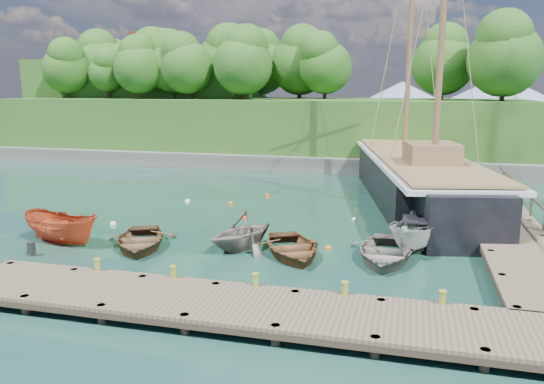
{
  "coord_description": "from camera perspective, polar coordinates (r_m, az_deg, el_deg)",
  "views": [
    {
      "loc": [
        6.82,
        -21.25,
        7.19
      ],
      "look_at": [
        0.21,
        3.89,
        2.0
      ],
      "focal_mm": 35.0,
      "sensor_mm": 36.0,
      "label": 1
    }
  ],
  "objects": [
    {
      "name": "ground",
      "position": [
        23.45,
        -2.94,
        -6.58
      ],
      "size": [
        160.0,
        160.0,
        0.0
      ],
      "primitive_type": "plane",
      "color": "#193C2D",
      "rests_on": "ground"
    },
    {
      "name": "dock_near",
      "position": [
        16.92,
        -3.16,
        -12.25
      ],
      "size": [
        20.0,
        3.2,
        1.1
      ],
      "color": "brown",
      "rests_on": "ground"
    },
    {
      "name": "dock_east",
      "position": [
        29.42,
        23.49,
        -2.94
      ],
      "size": [
        3.2,
        24.0,
        1.1
      ],
      "color": "brown",
      "rests_on": "ground"
    },
    {
      "name": "bollard_0",
      "position": [
        20.73,
        -18.13,
        -9.59
      ],
      "size": [
        0.26,
        0.26,
        0.45
      ],
      "primitive_type": "cylinder",
      "color": "olive",
      "rests_on": "ground"
    },
    {
      "name": "bollard_1",
      "position": [
        19.33,
        -10.49,
        -10.74
      ],
      "size": [
        0.26,
        0.26,
        0.45
      ],
      "primitive_type": "cylinder",
      "color": "olive",
      "rests_on": "ground"
    },
    {
      "name": "bollard_2",
      "position": [
        18.32,
        -1.78,
        -11.82
      ],
      "size": [
        0.26,
        0.26,
        0.45
      ],
      "primitive_type": "cylinder",
      "color": "olive",
      "rests_on": "ground"
    },
    {
      "name": "bollard_3",
      "position": [
        17.77,
        7.78,
        -12.68
      ],
      "size": [
        0.26,
        0.26,
        0.45
      ],
      "primitive_type": "cylinder",
      "color": "olive",
      "rests_on": "ground"
    },
    {
      "name": "bollard_4",
      "position": [
        17.71,
        17.71,
        -13.22
      ],
      "size": [
        0.26,
        0.26,
        0.45
      ],
      "primitive_type": "cylinder",
      "color": "olive",
      "rests_on": "ground"
    },
    {
      "name": "rowboat_0",
      "position": [
        24.94,
        -14.02,
        -5.81
      ],
      "size": [
        4.64,
        5.33,
        0.92
      ],
      "primitive_type": "imported",
      "rotation": [
        0.0,
        0.0,
        0.39
      ],
      "color": "brown",
      "rests_on": "ground"
    },
    {
      "name": "rowboat_1",
      "position": [
        24.09,
        -3.28,
        -6.09
      ],
      "size": [
        4.42,
        4.61,
        1.88
      ],
      "primitive_type": "imported",
      "rotation": [
        0.0,
        0.0,
        -0.51
      ],
      "color": "#6C6459",
      "rests_on": "ground"
    },
    {
      "name": "rowboat_2",
      "position": [
        23.11,
        2.14,
        -6.84
      ],
      "size": [
        4.77,
        5.37,
        0.92
      ],
      "primitive_type": "imported",
      "rotation": [
        0.0,
        0.0,
        0.44
      ],
      "color": "brown",
      "rests_on": "ground"
    },
    {
      "name": "rowboat_3",
      "position": [
        23.05,
        12.04,
        -7.14
      ],
      "size": [
        3.57,
        4.87,
        0.98
      ],
      "primitive_type": "imported",
      "rotation": [
        0.0,
        0.0,
        -0.04
      ],
      "color": "slate",
      "rests_on": "ground"
    },
    {
      "name": "motorboat_orange",
      "position": [
        26.74,
        -21.56,
        -5.12
      ],
      "size": [
        4.66,
        2.68,
        1.69
      ],
      "primitive_type": "imported",
      "rotation": [
        0.0,
        0.0,
        1.32
      ],
      "color": "#C64924",
      "rests_on": "ground"
    },
    {
      "name": "cabin_boat_white",
      "position": [
        24.67,
        15.23,
        -6.06
      ],
      "size": [
        3.03,
        4.8,
        1.74
      ],
      "primitive_type": "imported",
      "rotation": [
        0.0,
        0.0,
        -0.32
      ],
      "color": "#BABBB4",
      "rests_on": "ground"
    },
    {
      "name": "schooner",
      "position": [
        35.28,
        15.25,
        1.18
      ],
      "size": [
        9.82,
        29.65,
        22.32
      ],
      "rotation": [
        0.0,
        0.0,
        0.2
      ],
      "color": "black",
      "rests_on": "ground"
    },
    {
      "name": "mooring_buoy_0",
      "position": [
        29.33,
        -16.72,
        -3.39
      ],
      "size": [
        0.36,
        0.36,
        0.36
      ],
      "primitive_type": "sphere",
      "color": "white",
      "rests_on": "ground"
    },
    {
      "name": "mooring_buoy_1",
      "position": [
        29.42,
        -2.97,
        -2.87
      ],
      "size": [
        0.3,
        0.3,
        0.3
      ],
      "primitive_type": "sphere",
      "color": "#F73A00",
      "rests_on": "ground"
    },
    {
      "name": "mooring_buoy_2",
      "position": [
        27.39,
        -2.52,
        -3.94
      ],
      "size": [
        0.33,
        0.33,
        0.33
      ],
      "primitive_type": "sphere",
      "color": "orange",
      "rests_on": "ground"
    },
    {
      "name": "mooring_buoy_3",
      "position": [
        29.39,
        8.82,
        -3.01
      ],
      "size": [
        0.29,
        0.29,
        0.29
      ],
      "primitive_type": "sphere",
      "color": "silver",
      "rests_on": "ground"
    },
    {
      "name": "mooring_buoy_4",
      "position": [
        33.03,
        -4.45,
        -1.32
      ],
      "size": [
        0.31,
        0.31,
        0.31
      ],
      "primitive_type": "sphere",
      "color": "orange",
      "rests_on": "ground"
    },
    {
      "name": "mooring_buoy_5",
      "position": [
        35.38,
        -0.46,
        -0.44
      ],
      "size": [
        0.33,
        0.33,
        0.33
      ],
      "primitive_type": "sphere",
      "color": "#DD5D0B",
      "rests_on": "ground"
    },
    {
      "name": "mooring_buoy_6",
      "position": [
        33.97,
        -9.07,
        -1.07
      ],
      "size": [
        0.36,
        0.36,
        0.36
      ],
      "primitive_type": "sphere",
      "color": "white",
      "rests_on": "ground"
    },
    {
      "name": "mooring_buoy_7",
      "position": [
        24.15,
        6.07,
        -6.1
      ],
      "size": [
        0.33,
        0.33,
        0.33
      ],
      "primitive_type": "sphere",
      "color": "orange",
      "rests_on": "ground"
    },
    {
      "name": "headland",
      "position": [
        56.2,
        -5.87,
        9.54
      ],
      "size": [
        51.0,
        19.31,
        12.9
      ],
      "color": "#474744",
      "rests_on": "ground"
    },
    {
      "name": "distant_ridge",
      "position": [
        91.33,
        13.33,
        9.2
      ],
      "size": [
        117.0,
        40.0,
        10.0
      ],
      "color": "#728CA5",
      "rests_on": "ground"
    }
  ]
}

